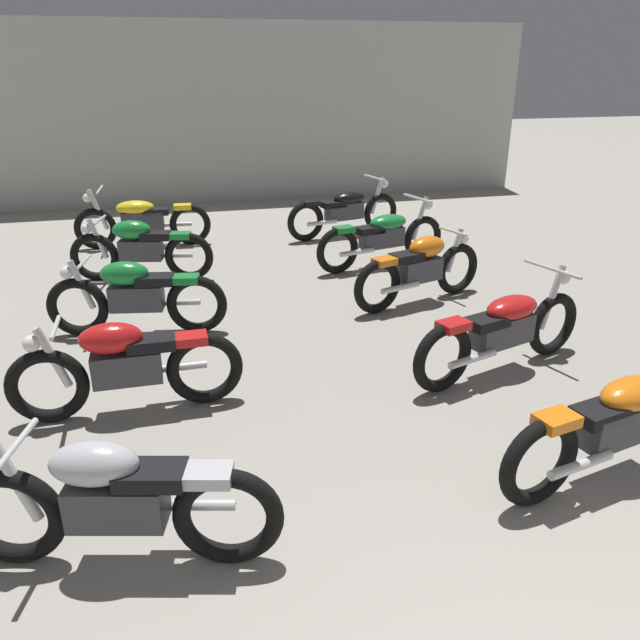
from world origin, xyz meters
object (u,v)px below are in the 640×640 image
(motorcycle_left_row_3, at_px, (136,295))
(motorcycle_left_row_4, at_px, (140,248))
(motorcycle_left_row_2, at_px, (126,364))
(motorcycle_right_row_1, at_px, (621,420))
(motorcycle_right_row_3, at_px, (420,268))
(motorcycle_right_row_5, at_px, (345,210))
(motorcycle_right_row_2, at_px, (503,329))
(motorcycle_left_row_1, at_px, (115,500))
(motorcycle_left_row_5, at_px, (142,220))
(motorcycle_right_row_4, at_px, (383,236))

(motorcycle_left_row_3, height_order, motorcycle_left_row_4, same)
(motorcycle_left_row_2, relative_size, motorcycle_right_row_1, 0.92)
(motorcycle_right_row_3, bearing_deg, motorcycle_left_row_3, -177.58)
(motorcycle_right_row_5, bearing_deg, motorcycle_left_row_4, -154.83)
(motorcycle_right_row_5, bearing_deg, motorcycle_right_row_2, -89.78)
(motorcycle_left_row_3, xyz_separation_m, motorcycle_right_row_3, (3.42, 0.14, 0.00))
(motorcycle_left_row_2, xyz_separation_m, motorcycle_right_row_1, (3.49, -1.80, -0.01))
(motorcycle_right_row_5, bearing_deg, motorcycle_left_row_1, -116.28)
(motorcycle_left_row_4, bearing_deg, motorcycle_left_row_1, -90.93)
(motorcycle_left_row_2, distance_m, motorcycle_right_row_2, 3.51)
(motorcycle_left_row_5, bearing_deg, motorcycle_left_row_3, -90.62)
(motorcycle_right_row_3, bearing_deg, motorcycle_left_row_5, 133.84)
(motorcycle_left_row_2, relative_size, motorcycle_right_row_2, 0.94)
(motorcycle_right_row_1, bearing_deg, motorcycle_left_row_5, 115.25)
(motorcycle_left_row_3, height_order, motorcycle_right_row_3, same)
(motorcycle_left_row_2, relative_size, motorcycle_right_row_5, 0.92)
(motorcycle_left_row_3, distance_m, motorcycle_right_row_5, 4.92)
(motorcycle_right_row_2, height_order, motorcycle_right_row_4, same)
(motorcycle_left_row_4, xyz_separation_m, motorcycle_right_row_2, (3.43, -3.74, -0.01))
(motorcycle_left_row_4, height_order, motorcycle_right_row_5, motorcycle_right_row_5)
(motorcycle_left_row_2, bearing_deg, motorcycle_right_row_3, 28.37)
(motorcycle_right_row_3, bearing_deg, motorcycle_right_row_2, -88.91)
(motorcycle_left_row_3, xyz_separation_m, motorcycle_right_row_4, (3.48, 1.71, -0.01))
(motorcycle_left_row_5, distance_m, motorcycle_right_row_3, 4.88)
(motorcycle_left_row_4, distance_m, motorcycle_right_row_4, 3.46)
(motorcycle_right_row_3, bearing_deg, motorcycle_right_row_1, -89.80)
(motorcycle_right_row_1, bearing_deg, motorcycle_right_row_3, 90.20)
(motorcycle_left_row_1, height_order, motorcycle_right_row_1, motorcycle_right_row_1)
(motorcycle_right_row_1, height_order, motorcycle_right_row_4, same)
(motorcycle_right_row_4, distance_m, motorcycle_right_row_5, 1.81)
(motorcycle_left_row_2, height_order, motorcycle_right_row_3, same)
(motorcycle_left_row_4, bearing_deg, motorcycle_right_row_3, -27.65)
(motorcycle_left_row_1, xyz_separation_m, motorcycle_left_row_5, (0.10, 7.22, -0.01))
(motorcycle_left_row_2, distance_m, motorcycle_right_row_5, 6.31)
(motorcycle_left_row_1, xyz_separation_m, motorcycle_right_row_3, (3.48, 3.70, 0.00))
(motorcycle_right_row_2, xyz_separation_m, motorcycle_right_row_3, (-0.04, 1.97, 0.01))
(motorcycle_left_row_2, distance_m, motorcycle_right_row_3, 3.95)
(motorcycle_left_row_1, height_order, motorcycle_left_row_4, same)
(motorcycle_left_row_1, relative_size, motorcycle_left_row_4, 1.00)
(motorcycle_right_row_5, bearing_deg, motorcycle_right_row_4, -88.48)
(motorcycle_left_row_2, bearing_deg, motorcycle_left_row_3, 88.22)
(motorcycle_left_row_2, relative_size, motorcycle_right_row_4, 0.92)
(motorcycle_right_row_2, bearing_deg, motorcycle_right_row_1, -90.83)
(motorcycle_left_row_1, bearing_deg, motorcycle_left_row_4, 89.07)
(motorcycle_left_row_1, height_order, motorcycle_right_row_4, motorcycle_right_row_4)
(motorcycle_left_row_4, bearing_deg, motorcycle_right_row_2, -47.52)
(motorcycle_left_row_2, height_order, motorcycle_left_row_3, same)
(motorcycle_left_row_2, xyz_separation_m, motorcycle_right_row_5, (3.49, 5.25, -0.01))
(motorcycle_left_row_1, relative_size, motorcycle_left_row_2, 0.98)
(motorcycle_left_row_2, bearing_deg, motorcycle_left_row_1, -90.13)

